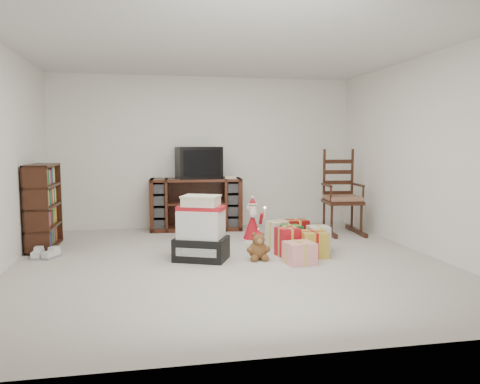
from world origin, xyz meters
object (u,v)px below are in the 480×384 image
rocking_chair (341,203)px  tv_stand (196,204)px  santa_figurine (252,225)px  bookshelf (44,208)px  mrs_claus_figurine (189,235)px  sneaker_pair (44,254)px  teddy_bear (258,248)px  crt_television (199,163)px  red_suitcase (194,238)px  gift_cluster (299,241)px  gift_pile (201,232)px

rocking_chair → tv_stand: bearing=168.1°
tv_stand → santa_figurine: tv_stand is taller
bookshelf → mrs_claus_figurine: 2.04m
mrs_claus_figurine → sneaker_pair: bearing=177.0°
rocking_chair → sneaker_pair: 4.34m
rocking_chair → teddy_bear: rocking_chair is taller
tv_stand → sneaker_pair: tv_stand is taller
teddy_bear → mrs_claus_figurine: bearing=149.0°
crt_television → santa_figurine: bearing=-66.3°
teddy_bear → mrs_claus_figurine: size_ratio=0.53×
red_suitcase → crt_television: 2.06m
red_suitcase → sneaker_pair: bearing=151.5°
tv_stand → red_suitcase: (-0.21, -1.82, -0.20)m
gift_cluster → crt_television: crt_television is taller
tv_stand → red_suitcase: size_ratio=2.90×
gift_pile → santa_figurine: bearing=71.0°
crt_television → gift_cluster: bearing=-66.2°
santa_figurine → crt_television: bearing=119.9°
bookshelf → teddy_bear: 2.95m
teddy_bear → crt_television: crt_television is taller
red_suitcase → teddy_bear: 0.81m
bookshelf → gift_pile: (2.00, -1.07, -0.21)m
bookshelf → crt_television: 2.46m
gift_pile → teddy_bear: (0.67, -0.12, -0.19)m
red_suitcase → mrs_claus_figurine: 0.15m
gift_pile → santa_figurine: gift_pile is taller
red_suitcase → gift_cluster: size_ratio=0.43×
tv_stand → teddy_bear: size_ratio=4.52×
bookshelf → gift_pile: bookshelf is taller
bookshelf → sneaker_pair: bearing=-79.0°
santa_figurine → mrs_claus_figurine: santa_figurine is taller
sneaker_pair → bookshelf: bearing=113.1°
tv_stand → mrs_claus_figurine: 1.70m
tv_stand → teddy_bear: (0.54, -2.15, -0.27)m
bookshelf → sneaker_pair: 0.81m
sneaker_pair → teddy_bear: bearing=-0.5°
bookshelf → mrs_claus_figurine: bookshelf is taller
mrs_claus_figurine → crt_television: size_ratio=0.84×
gift_pile → gift_cluster: (1.27, 0.16, -0.19)m
bookshelf → rocking_chair: (4.34, 0.29, -0.08)m
gift_pile → gift_cluster: 1.30m
bookshelf → teddy_bear: bearing=-24.0°
tv_stand → rocking_chair: bearing=-12.7°
tv_stand → bookshelf: (-2.13, -0.96, 0.12)m
tv_stand → red_suitcase: 1.84m
sneaker_pair → gift_cluster: (3.15, -0.28, 0.10)m
rocking_chair → gift_pile: bearing=-145.0°
gift_pile → sneaker_pair: (-1.88, 0.44, -0.29)m
bookshelf → gift_pile: bearing=-28.1°
sneaker_pair → crt_television: bearing=50.0°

